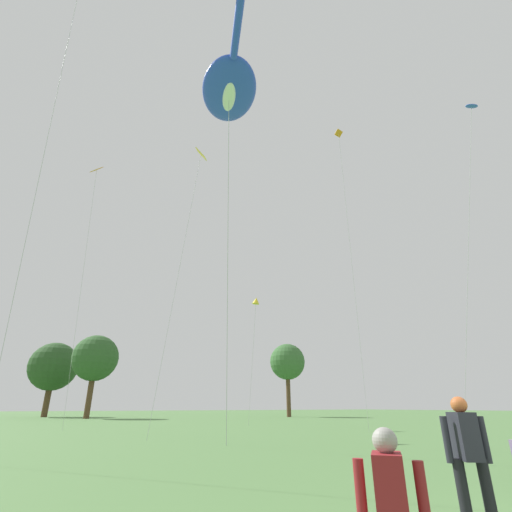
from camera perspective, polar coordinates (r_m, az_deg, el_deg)
big_show_kite at (r=18.43m, az=-4.04°, el=24.24°), size 4.65×9.93×15.22m
person_dark_jacket at (r=6.33m, az=29.54°, el=-24.41°), size 0.50×0.48×1.62m
small_kite_streamer_purple at (r=33.00m, az=-23.39°, el=9.78°), size 1.43×1.60×19.67m
small_kite_diamond_red at (r=23.13m, az=29.97°, el=17.47°), size 0.81×4.48×15.98m
small_kite_bird_shape at (r=31.24m, az=-0.00°, el=-6.95°), size 1.60×3.65×9.94m
small_kite_tiny_distant at (r=24.67m, az=-8.75°, el=13.15°), size 2.17×0.83×17.10m
small_kite_stunt_black at (r=27.68m, az=13.18°, el=11.15°), size 2.34×2.24×20.30m
tree_oak_right at (r=57.68m, az=-23.29°, el=-14.14°), size 6.12×6.12×10.73m
tree_shrub_far at (r=68.39m, az=-28.48°, el=-14.60°), size 7.22×7.22×10.88m
tree_oak_left at (r=61.99m, az=4.81°, el=-15.82°), size 5.52×5.52×10.85m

